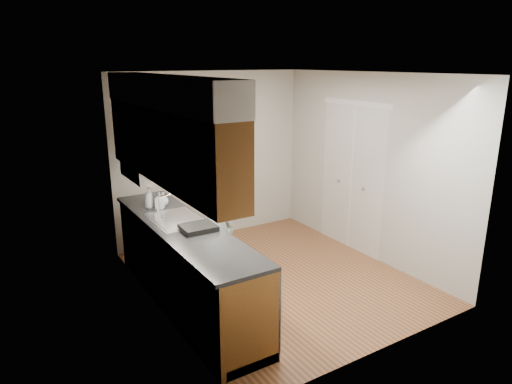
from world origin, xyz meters
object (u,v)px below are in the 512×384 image
(soap_bottle_b, at_px, (160,200))
(soap_bottle_c, at_px, (163,199))
(dish_rack, at_px, (198,228))
(soap_bottle_a, at_px, (149,197))
(steel_can, at_px, (162,200))
(person, at_px, (217,211))

(soap_bottle_b, xyz_separation_m, soap_bottle_c, (0.07, 0.09, -0.02))
(dish_rack, bearing_deg, soap_bottle_a, 101.55)
(soap_bottle_b, relative_size, steel_can, 1.68)
(dish_rack, bearing_deg, soap_bottle_c, 91.78)
(soap_bottle_a, xyz_separation_m, soap_bottle_b, (0.10, -0.09, -0.03))
(soap_bottle_c, relative_size, dish_rack, 0.48)
(steel_can, distance_m, dish_rack, 1.05)
(soap_bottle_b, bearing_deg, soap_bottle_c, 50.42)
(soap_bottle_b, height_order, steel_can, soap_bottle_b)
(person, bearing_deg, dish_rack, 134.70)
(soap_bottle_a, relative_size, soap_bottle_b, 1.28)
(soap_bottle_a, height_order, dish_rack, soap_bottle_a)
(soap_bottle_c, bearing_deg, soap_bottle_b, -129.58)
(steel_can, bearing_deg, person, -48.55)
(soap_bottle_a, xyz_separation_m, steel_can, (0.17, 0.05, -0.07))
(soap_bottle_c, bearing_deg, steel_can, 90.13)
(soap_bottle_c, xyz_separation_m, dish_rack, (0.01, -1.00, -0.06))
(soap_bottle_c, distance_m, dish_rack, 1.00)
(soap_bottle_a, bearing_deg, dish_rack, -79.93)
(soap_bottle_c, bearing_deg, dish_rack, -89.70)
(person, distance_m, soap_bottle_b, 0.70)
(person, height_order, dish_rack, person)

